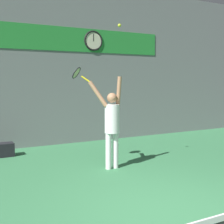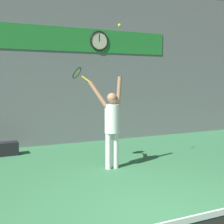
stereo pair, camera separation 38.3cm
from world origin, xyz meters
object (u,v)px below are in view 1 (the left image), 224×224
tennis_racket (77,73)px  tennis_player (112,122)px  scoreboard_clock (93,41)px  tennis_ball (119,25)px

tennis_racket → tennis_player: bearing=-33.3°
tennis_player → tennis_racket: size_ratio=5.04×
scoreboard_clock → tennis_ball: size_ratio=8.88×
tennis_player → tennis_ball: 2.10m
scoreboard_clock → tennis_racket: (-1.65, -2.68, -1.10)m
scoreboard_clock → tennis_ball: (-0.86, -3.15, -0.08)m
tennis_ball → tennis_player: bearing=161.8°
tennis_player → tennis_ball: size_ratio=28.66×
tennis_player → tennis_ball: tennis_ball is taller
scoreboard_clock → tennis_player: size_ratio=0.31×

